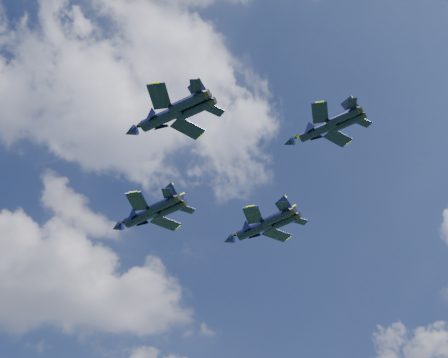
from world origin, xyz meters
TOP-DOWN VIEW (x-y plane):
  - jet_lead at (-9.29, 19.09)m, footprint 14.29×15.12m
  - jet_left at (-9.52, -4.29)m, footprint 14.25×13.97m
  - jet_right at (11.48, 19.72)m, footprint 14.05×15.83m
  - jet_slot at (14.08, -6.03)m, footprint 12.07×12.53m

SIDE VIEW (x-z plane):
  - jet_lead at x=-9.29m, z-range 59.07..63.08m
  - jet_left at x=-9.52m, z-range 60.23..64.06m
  - jet_right at x=11.48m, z-range 60.18..64.26m
  - jet_slot at x=14.08m, z-range 61.87..65.21m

